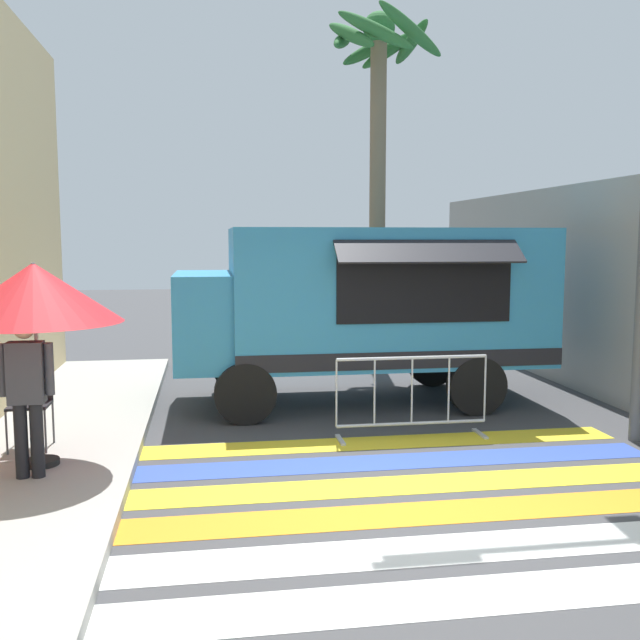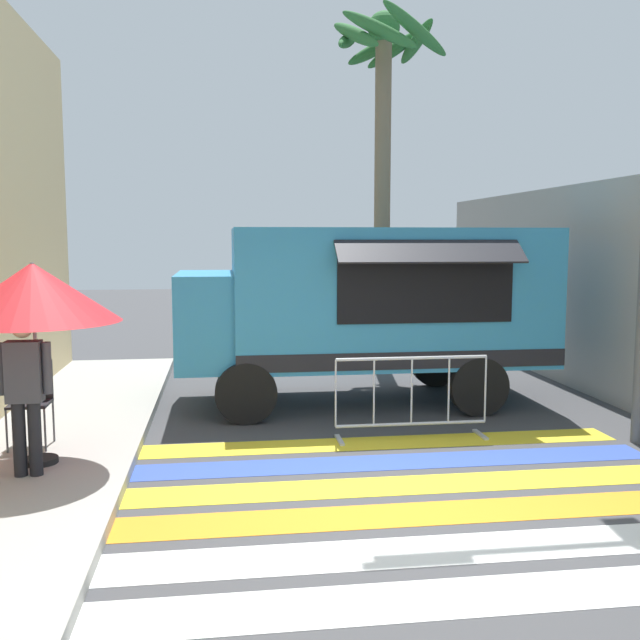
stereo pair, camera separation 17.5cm
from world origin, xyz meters
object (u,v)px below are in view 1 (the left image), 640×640
traffic_signal_pole (604,58)px  vendor_person (27,388)px  patio_umbrella (34,294)px  folding_chair (31,395)px  palm_tree (378,111)px  barricade_front (412,398)px  food_truck (358,301)px

traffic_signal_pole → vendor_person: traffic_signal_pole is taller
patio_umbrella → folding_chair: 1.45m
folding_chair → palm_tree: 8.41m
barricade_front → patio_umbrella: bearing=-169.0°
traffic_signal_pole → patio_umbrella: traffic_signal_pole is taller
patio_umbrella → barricade_front: bearing=11.0°
food_truck → patio_umbrella: size_ratio=2.57×
palm_tree → vendor_person: bearing=-129.0°
traffic_signal_pole → barricade_front: bearing=165.3°
food_truck → patio_umbrella: 4.95m
patio_umbrella → vendor_person: patio_umbrella is taller
food_truck → barricade_front: bearing=-82.6°
food_truck → patio_umbrella: bearing=-144.3°
patio_umbrella → vendor_person: size_ratio=1.32×
vendor_person → barricade_front: 4.49m
folding_chair → palm_tree: size_ratio=0.15×
patio_umbrella → traffic_signal_pole: bearing=2.6°
barricade_front → folding_chair: bearing=-178.8°
vendor_person → traffic_signal_pole: bearing=22.6°
folding_chair → vendor_person: 1.20m
folding_chair → vendor_person: size_ratio=0.61×
patio_umbrella → folding_chair: (-0.25, 0.74, -1.22)m
folding_chair → barricade_front: (4.52, 0.10, -0.21)m
food_truck → folding_chair: (-4.26, -2.15, -0.84)m
traffic_signal_pole → folding_chair: size_ratio=7.00×
traffic_signal_pole → food_truck: bearing=132.2°
traffic_signal_pole → vendor_person: (-6.37, -0.68, -3.54)m
food_truck → palm_tree: bearing=71.2°
patio_umbrella → palm_tree: (5.00, 5.80, 2.96)m
barricade_front → palm_tree: (0.73, 4.97, 4.39)m
patio_umbrella → food_truck: bearing=35.7°
folding_chair → palm_tree: bearing=41.0°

